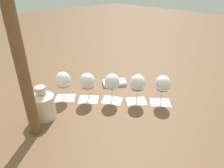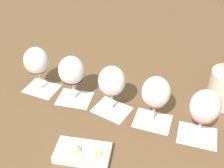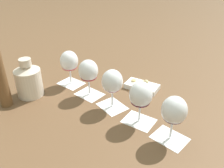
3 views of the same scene
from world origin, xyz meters
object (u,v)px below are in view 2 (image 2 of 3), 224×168
at_px(wine_glass_0, 205,108).
at_px(wine_glass_2, 113,83).
at_px(snack_dish, 83,153).
at_px(wine_glass_1, 156,94).
at_px(wine_glass_3, 72,72).
at_px(wine_glass_4, 37,63).

xyz_separation_m(wine_glass_0, wine_glass_2, (0.22, 0.19, -0.00)).
xyz_separation_m(wine_glass_0, snack_dish, (0.08, 0.35, -0.10)).
xyz_separation_m(wine_glass_1, snack_dish, (-0.03, 0.26, -0.10)).
height_order(wine_glass_2, wine_glass_3, same).
height_order(wine_glass_2, snack_dish, wine_glass_2).
distance_m(wine_glass_2, wine_glass_4, 0.29).
xyz_separation_m(wine_glass_3, snack_dish, (-0.25, 0.06, -0.10)).
distance_m(wine_glass_0, wine_glass_2, 0.29).
distance_m(wine_glass_3, snack_dish, 0.28).
relative_size(wine_glass_0, wine_glass_3, 1.00).
distance_m(wine_glass_3, wine_glass_4, 0.14).
bearing_deg(snack_dish, wine_glass_1, -82.41).
distance_m(wine_glass_0, wine_glass_1, 0.15).
xyz_separation_m(wine_glass_1, wine_glass_4, (0.33, 0.29, -0.00)).
relative_size(wine_glass_1, wine_glass_4, 1.00).
height_order(wine_glass_4, snack_dish, wine_glass_4).
bearing_deg(wine_glass_3, snack_dish, 166.28).
relative_size(wine_glass_1, wine_glass_2, 1.00).
relative_size(wine_glass_2, snack_dish, 0.97).
relative_size(wine_glass_2, wine_glass_4, 1.00).
distance_m(wine_glass_0, wine_glass_3, 0.44).
distance_m(wine_glass_0, wine_glass_4, 0.58).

